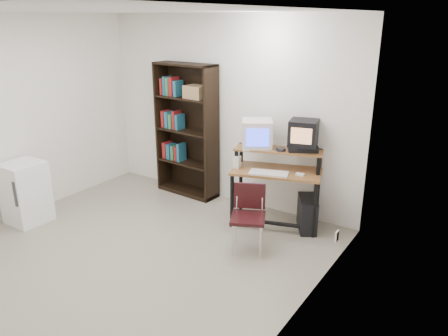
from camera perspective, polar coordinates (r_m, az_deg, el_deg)
The scene contains 19 objects.
floor at distance 5.15m, azimuth -12.24°, elevation -11.00°, with size 4.00×4.00×0.01m, color #9E9683.
ceiling at distance 4.48m, azimuth -14.68°, elevation 19.30°, with size 4.00×4.00×0.01m, color white.
back_wall at distance 6.14m, azimuth 0.28°, elevation 7.45°, with size 4.00×0.01×2.60m, color white.
left_wall at distance 6.22m, azimuth -26.28°, elevation 5.63°, with size 0.01×4.00×2.60m, color white.
right_wall at distance 3.53m, azimuth 9.79°, elevation -1.76°, with size 0.01×4.00×2.60m, color white.
computer_desk at distance 5.51m, azimuth 6.87°, elevation -0.81°, with size 1.21×0.86×0.98m.
crt_monitor at distance 5.54m, azimuth 4.32°, elevation 4.47°, with size 0.51×0.51×0.35m.
vcr at distance 5.48m, azimuth 10.24°, elevation 2.57°, with size 0.36×0.26×0.08m, color black.
crt_tv at distance 5.42m, azimuth 10.34°, elevation 4.55°, with size 0.40×0.40×0.31m.
cd_spindle at distance 5.41m, azimuth 7.42°, elevation 2.36°, with size 0.12×0.12×0.05m, color #26262B.
keyboard at distance 5.34m, azimuth 5.87°, elevation -0.73°, with size 0.47×0.21×0.04m, color silver.
mousepad at distance 5.34m, azimuth 9.84°, elevation -1.08°, with size 0.22×0.18×0.01m, color black.
mouse at distance 5.34m, azimuth 9.89°, elevation -0.86°, with size 0.10×0.06×0.03m, color white.
desk_speaker at distance 5.51m, azimuth 1.72°, elevation 0.74°, with size 0.08×0.07×0.17m, color silver.
pc_tower at distance 5.59m, azimuth 10.81°, elevation -5.90°, with size 0.20×0.45×0.42m, color black.
school_chair at distance 4.97m, azimuth 3.24°, elevation -5.63°, with size 0.51×0.51×0.76m.
bookshelf at distance 6.43m, azimuth -4.79°, elevation 5.07°, with size 0.99×0.38×1.94m.
mini_fridge at distance 6.19m, azimuth -24.50°, elevation -2.93°, with size 0.48×0.49×0.80m.
wall_outlet at distance 4.92m, azimuth 14.53°, elevation -8.62°, with size 0.02×0.08×0.12m, color beige.
Camera 1 is at (3.29, -3.04, 2.54)m, focal length 35.00 mm.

